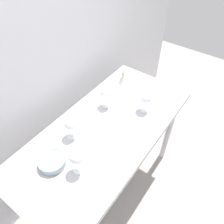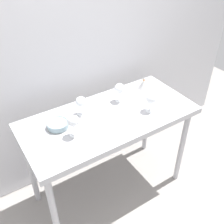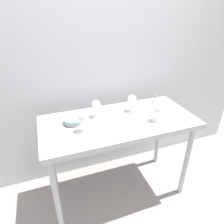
{
  "view_description": "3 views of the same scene",
  "coord_description": "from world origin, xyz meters",
  "px_view_note": "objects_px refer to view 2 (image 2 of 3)",
  "views": [
    {
      "loc": [
        -0.74,
        -0.6,
        2.02
      ],
      "look_at": [
        0.07,
        -0.01,
        1.01
      ],
      "focal_mm": 34.87,
      "sensor_mm": 36.0,
      "label": 1
    },
    {
      "loc": [
        -0.89,
        -1.42,
        2.16
      ],
      "look_at": [
        0.01,
        -0.03,
        0.95
      ],
      "focal_mm": 42.4,
      "sensor_mm": 36.0,
      "label": 2
    },
    {
      "loc": [
        -0.59,
        -1.44,
        1.8
      ],
      "look_at": [
        -0.07,
        -0.02,
        1.0
      ],
      "focal_mm": 31.73,
      "sensor_mm": 36.0,
      "label": 3
    }
  ],
  "objects_px": {
    "wine_glass_far_left": "(81,102)",
    "tasting_sheet_lower": "(156,101)",
    "wine_glass_near_right": "(151,99)",
    "decanter_funnel": "(143,84)",
    "wine_glass_near_left": "(73,122)",
    "wine_glass_far_right": "(120,89)",
    "tasting_sheet_upper": "(100,106)",
    "tasting_bowl": "(58,124)"
  },
  "relations": [
    {
      "from": "wine_glass_far_left",
      "to": "tasting_sheet_lower",
      "type": "distance_m",
      "value": 0.65
    },
    {
      "from": "wine_glass_near_right",
      "to": "decanter_funnel",
      "type": "height_order",
      "value": "wine_glass_near_right"
    },
    {
      "from": "wine_glass_near_left",
      "to": "wine_glass_far_right",
      "type": "xyz_separation_m",
      "value": [
        0.52,
        0.19,
        -0.01
      ]
    },
    {
      "from": "tasting_sheet_upper",
      "to": "tasting_sheet_lower",
      "type": "bearing_deg",
      "value": -5.43
    },
    {
      "from": "wine_glass_near_right",
      "to": "decanter_funnel",
      "type": "relative_size",
      "value": 1.18
    },
    {
      "from": "wine_glass_far_right",
      "to": "tasting_sheet_upper",
      "type": "bearing_deg",
      "value": 175.53
    },
    {
      "from": "wine_glass_near_right",
      "to": "wine_glass_near_left",
      "type": "distance_m",
      "value": 0.65
    },
    {
      "from": "decanter_funnel",
      "to": "tasting_sheet_lower",
      "type": "bearing_deg",
      "value": -100.34
    },
    {
      "from": "wine_glass_near_left",
      "to": "tasting_sheet_upper",
      "type": "xyz_separation_m",
      "value": [
        0.34,
        0.21,
        -0.12
      ]
    },
    {
      "from": "wine_glass_far_left",
      "to": "tasting_sheet_upper",
      "type": "xyz_separation_m",
      "value": [
        0.17,
        0.01,
        -0.11
      ]
    },
    {
      "from": "tasting_sheet_upper",
      "to": "tasting_bowl",
      "type": "xyz_separation_m",
      "value": [
        -0.4,
        -0.06,
        0.03
      ]
    },
    {
      "from": "wine_glass_far_left",
      "to": "tasting_sheet_lower",
      "type": "bearing_deg",
      "value": -15.97
    },
    {
      "from": "decanter_funnel",
      "to": "tasting_sheet_upper",
      "type": "bearing_deg",
      "value": -175.26
    },
    {
      "from": "wine_glass_far_right",
      "to": "tasting_bowl",
      "type": "xyz_separation_m",
      "value": [
        -0.58,
        -0.05,
        -0.09
      ]
    },
    {
      "from": "wine_glass_near_right",
      "to": "wine_glass_near_left",
      "type": "xyz_separation_m",
      "value": [
        -0.65,
        0.06,
        0.01
      ]
    },
    {
      "from": "wine_glass_near_left",
      "to": "decanter_funnel",
      "type": "height_order",
      "value": "wine_glass_near_left"
    },
    {
      "from": "tasting_sheet_upper",
      "to": "tasting_sheet_lower",
      "type": "xyz_separation_m",
      "value": [
        0.44,
        -0.18,
        0.0
      ]
    },
    {
      "from": "wine_glass_near_left",
      "to": "tasting_sheet_upper",
      "type": "relative_size",
      "value": 0.86
    },
    {
      "from": "wine_glass_far_right",
      "to": "decanter_funnel",
      "type": "height_order",
      "value": "wine_glass_far_right"
    },
    {
      "from": "wine_glass_far_right",
      "to": "tasting_sheet_lower",
      "type": "xyz_separation_m",
      "value": [
        0.26,
        -0.17,
        -0.12
      ]
    },
    {
      "from": "wine_glass_near_right",
      "to": "tasting_sheet_upper",
      "type": "relative_size",
      "value": 0.79
    },
    {
      "from": "tasting_sheet_lower",
      "to": "decanter_funnel",
      "type": "height_order",
      "value": "decanter_funnel"
    },
    {
      "from": "decanter_funnel",
      "to": "tasting_bowl",
      "type": "bearing_deg",
      "value": -173.5
    },
    {
      "from": "tasting_sheet_lower",
      "to": "decanter_funnel",
      "type": "xyz_separation_m",
      "value": [
        0.04,
        0.22,
        0.04
      ]
    },
    {
      "from": "tasting_bowl",
      "to": "decanter_funnel",
      "type": "xyz_separation_m",
      "value": [
        0.88,
        0.1,
        0.01
      ]
    },
    {
      "from": "wine_glass_near_left",
      "to": "tasting_bowl",
      "type": "bearing_deg",
      "value": 113.57
    },
    {
      "from": "tasting_sheet_upper",
      "to": "tasting_bowl",
      "type": "bearing_deg",
      "value": -154.18
    },
    {
      "from": "wine_glass_far_left",
      "to": "tasting_sheet_lower",
      "type": "height_order",
      "value": "wine_glass_far_left"
    },
    {
      "from": "wine_glass_far_left",
      "to": "wine_glass_near_right",
      "type": "bearing_deg",
      "value": -28.01
    },
    {
      "from": "tasting_sheet_lower",
      "to": "wine_glass_far_right",
      "type": "bearing_deg",
      "value": -178.36
    },
    {
      "from": "decanter_funnel",
      "to": "wine_glass_far_right",
      "type": "bearing_deg",
      "value": -169.77
    },
    {
      "from": "tasting_sheet_upper",
      "to": "tasting_bowl",
      "type": "relative_size",
      "value": 1.25
    },
    {
      "from": "wine_glass_near_right",
      "to": "wine_glass_far_left",
      "type": "relative_size",
      "value": 1.01
    },
    {
      "from": "wine_glass_far_left",
      "to": "tasting_bowl",
      "type": "distance_m",
      "value": 0.25
    },
    {
      "from": "wine_glass_near_right",
      "to": "decanter_funnel",
      "type": "xyz_separation_m",
      "value": [
        0.17,
        0.31,
        -0.07
      ]
    },
    {
      "from": "tasting_sheet_lower",
      "to": "tasting_sheet_upper",
      "type": "bearing_deg",
      "value": -167.8
    },
    {
      "from": "wine_glass_far_right",
      "to": "tasting_bowl",
      "type": "relative_size",
      "value": 1.02
    },
    {
      "from": "wine_glass_near_right",
      "to": "tasting_sheet_lower",
      "type": "height_order",
      "value": "wine_glass_near_right"
    },
    {
      "from": "wine_glass_far_right",
      "to": "wine_glass_far_left",
      "type": "bearing_deg",
      "value": 179.03
    },
    {
      "from": "tasting_sheet_upper",
      "to": "decanter_funnel",
      "type": "relative_size",
      "value": 1.5
    },
    {
      "from": "wine_glass_near_right",
      "to": "wine_glass_far_right",
      "type": "height_order",
      "value": "wine_glass_far_right"
    },
    {
      "from": "wine_glass_far_left",
      "to": "tasting_sheet_lower",
      "type": "xyz_separation_m",
      "value": [
        0.62,
        -0.18,
        -0.11
      ]
    }
  ]
}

